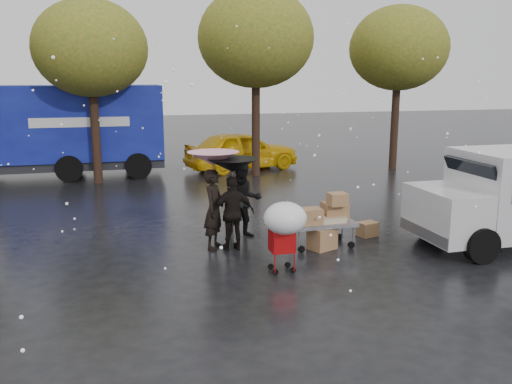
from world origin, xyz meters
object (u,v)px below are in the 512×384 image
object	(u,v)px
blue_truck	(60,132)
vendor_cart	(325,216)
person_pink	(214,209)
shopping_cart	(285,222)
yellow_taxi	(242,150)
person_black	(233,213)

from	to	relation	value
blue_truck	vendor_cart	bearing A→B (deg)	-58.97
person_pink	vendor_cart	distance (m)	2.54
vendor_cart	blue_truck	bearing A→B (deg)	121.03
person_pink	shopping_cart	xyz separation A→B (m)	(1.01, -2.01, 0.16)
shopping_cart	yellow_taxi	world-z (taller)	yellow_taxi
person_pink	shopping_cart	bearing A→B (deg)	-122.21
vendor_cart	blue_truck	xyz separation A→B (m)	(-6.52, 10.84, 1.03)
yellow_taxi	shopping_cart	bearing A→B (deg)	156.11
vendor_cart	blue_truck	size ratio (longest dim) A/B	0.18
person_pink	shopping_cart	world-z (taller)	person_pink
person_black	shopping_cart	size ratio (longest dim) A/B	1.15
person_black	vendor_cart	distance (m)	2.12
person_black	blue_truck	bearing A→B (deg)	-70.71
shopping_cart	blue_truck	xyz separation A→B (m)	(-5.06, 12.31, 0.69)
yellow_taxi	person_pink	bearing A→B (deg)	148.87
vendor_cart	blue_truck	world-z (taller)	blue_truck
person_black	vendor_cart	size ratio (longest dim) A/B	1.11
person_pink	yellow_taxi	size ratio (longest dim) A/B	0.38
person_black	vendor_cart	bearing A→B (deg)	167.96
yellow_taxi	blue_truck	bearing A→B (deg)	74.45
person_pink	blue_truck	distance (m)	11.10
shopping_cart	yellow_taxi	bearing A→B (deg)	80.36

